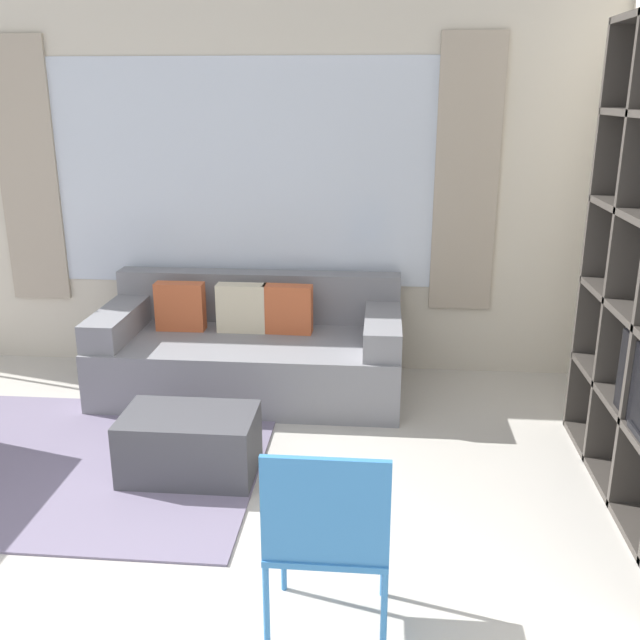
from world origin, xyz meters
The scene contains 5 objects.
wall_back centered at (0.00, 3.36, 1.36)m, with size 6.35×0.11×2.70m.
area_rug centered at (-0.75, 1.69, 0.01)m, with size 2.24×1.68×0.01m, color slate.
couch_main centered at (0.12, 2.84, 0.29)m, with size 2.06×0.97×0.77m.
ottoman centered at (0.00, 1.63, 0.18)m, with size 0.72×0.45×0.36m.
folding_chair centered at (0.85, 0.42, 0.52)m, with size 0.44×0.46×0.86m.
Camera 1 is at (1.01, -1.78, 2.01)m, focal length 40.00 mm.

